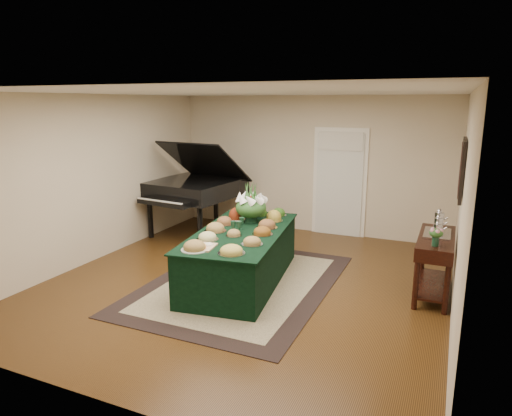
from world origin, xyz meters
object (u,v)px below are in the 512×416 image
at_px(buffet_table, 241,256).
at_px(grand_piano, 195,187).
at_px(mahogany_sideboard, 435,250).
at_px(floral_centerpiece, 251,204).

relative_size(buffet_table, grand_piano, 1.33).
height_order(buffet_table, grand_piano, grand_piano).
distance_m(grand_piano, mahogany_sideboard, 4.68).
xyz_separation_m(buffet_table, mahogany_sideboard, (2.59, 0.61, 0.26)).
distance_m(buffet_table, grand_piano, 2.73).
height_order(floral_centerpiece, grand_piano, grand_piano).
height_order(buffet_table, mahogany_sideboard, mahogany_sideboard).
distance_m(floral_centerpiece, mahogany_sideboard, 2.70).
xyz_separation_m(buffet_table, floral_centerpiece, (-0.08, 0.52, 0.67)).
height_order(floral_centerpiece, mahogany_sideboard, floral_centerpiece).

